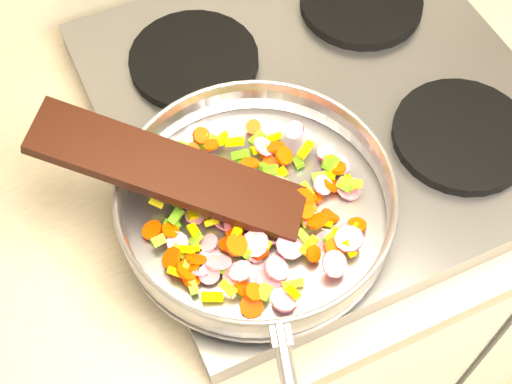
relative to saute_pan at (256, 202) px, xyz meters
name	(u,v)px	position (x,y,z in m)	size (l,w,h in m)	color
cooktop	(322,109)	(0.17, 0.14, -0.07)	(0.60, 0.60, 0.04)	#939399
grate_fl	(277,210)	(0.03, 0.00, -0.04)	(0.19, 0.19, 0.02)	black
grate_fr	(462,135)	(0.31, 0.00, -0.04)	(0.19, 0.19, 0.02)	black
grate_bl	(194,60)	(0.03, 0.28, -0.04)	(0.19, 0.19, 0.02)	black
grate_br	(361,3)	(0.31, 0.28, -0.04)	(0.19, 0.19, 0.02)	black
saute_pan	(256,202)	(0.00, 0.00, 0.00)	(0.38, 0.54, 0.06)	#9E9EA5
vegetable_heap	(256,215)	(0.00, -0.01, -0.01)	(0.29, 0.29, 0.05)	#CA1351
wooden_spatula	(170,171)	(-0.08, 0.06, 0.04)	(0.33, 0.08, 0.02)	black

